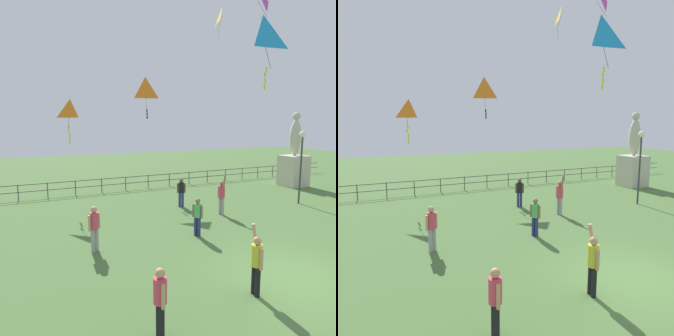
% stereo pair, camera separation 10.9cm
% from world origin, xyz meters
% --- Properties ---
extents(ground_plane, '(80.00, 80.00, 0.00)m').
position_xyz_m(ground_plane, '(0.00, 0.00, 0.00)').
color(ground_plane, '#4C7038').
extents(statue_monument, '(1.67, 1.67, 5.45)m').
position_xyz_m(statue_monument, '(10.79, 10.19, 1.76)').
color(statue_monument, beige).
rests_on(statue_monument, ground_plane).
extents(lamppost, '(0.36, 0.36, 4.23)m').
position_xyz_m(lamppost, '(7.05, 6.23, 3.09)').
color(lamppost, '#38383D').
rests_on(lamppost, ground_plane).
extents(person_0, '(0.33, 0.51, 1.96)m').
position_xyz_m(person_0, '(-1.74, -0.29, 0.98)').
color(person_0, black).
rests_on(person_0, ground_plane).
extents(person_1, '(0.32, 0.55, 2.05)m').
position_xyz_m(person_1, '(1.68, 6.31, 1.03)').
color(person_1, '#99999E').
rests_on(person_1, ground_plane).
extents(person_2, '(0.30, 0.49, 1.61)m').
position_xyz_m(person_2, '(-4.76, -0.73, 0.92)').
color(person_2, black).
rests_on(person_2, ground_plane).
extents(person_3, '(0.45, 0.30, 1.61)m').
position_xyz_m(person_3, '(0.48, 8.48, 0.93)').
color(person_3, navy).
rests_on(person_3, ground_plane).
extents(person_4, '(0.46, 0.31, 1.70)m').
position_xyz_m(person_4, '(-5.14, 4.42, 0.97)').
color(person_4, '#99999E').
rests_on(person_4, ground_plane).
extents(person_5, '(0.30, 0.43, 1.60)m').
position_xyz_m(person_5, '(-0.95, 4.22, 0.92)').
color(person_5, navy).
rests_on(person_5, ground_plane).
extents(kite_0, '(0.72, 1.17, 2.34)m').
position_xyz_m(kite_0, '(6.50, 13.72, 12.52)').
color(kite_0, yellow).
extents(kite_1, '(1.27, 1.07, 2.74)m').
position_xyz_m(kite_1, '(0.29, 13.48, 6.91)').
color(kite_1, orange).
extents(kite_2, '(1.00, 0.91, 2.56)m').
position_xyz_m(kite_2, '(-4.82, 12.10, 5.39)').
color(kite_2, orange).
extents(kite_4, '(1.11, 0.96, 2.73)m').
position_xyz_m(kite_4, '(1.19, 3.20, 7.90)').
color(kite_4, '#198CD1').
extents(kite_5, '(1.22, 1.30, 2.01)m').
position_xyz_m(kite_5, '(5.86, 9.08, 11.85)').
color(kite_5, '#B22DB2').
extents(waterfront_railing, '(36.01, 0.06, 0.95)m').
position_xyz_m(waterfront_railing, '(-0.31, 14.00, 0.63)').
color(waterfront_railing, '#4C4742').
rests_on(waterfront_railing, ground_plane).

